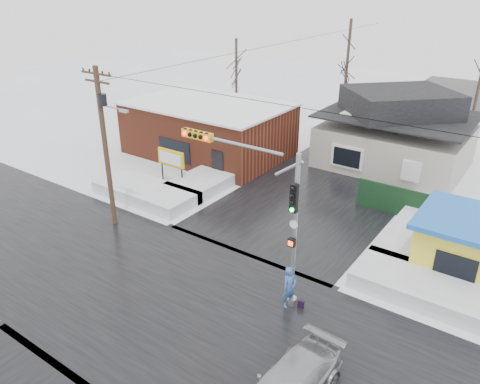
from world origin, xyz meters
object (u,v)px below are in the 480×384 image
Objects in this scene: utility_pole at (105,140)px; kiosk at (466,245)px; pedestrian at (289,287)px; marquee_sign at (171,159)px; traffic_signal at (262,202)px.

utility_pole is 1.96× the size of kiosk.
utility_pole is at bearing -159.56° from kiosk.
utility_pole is 4.68× the size of pedestrian.
traffic_signal is at bearing -29.72° from marquee_sign.
pedestrian is (11.93, -0.69, -4.15)m from utility_pole.
kiosk is at bearing -19.05° from pedestrian.
kiosk is 9.06m from pedestrian.
marquee_sign is 14.65m from pedestrian.
marquee_sign is 1.33× the size of pedestrian.
kiosk is (7.07, 7.03, -3.08)m from traffic_signal.
marquee_sign reaches higher than pedestrian.
traffic_signal is 0.78× the size of utility_pole.
pedestrian is (-5.50, -7.19, -0.50)m from kiosk.
kiosk reaches higher than pedestrian.
pedestrian is (13.00, -6.68, -0.96)m from marquee_sign.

